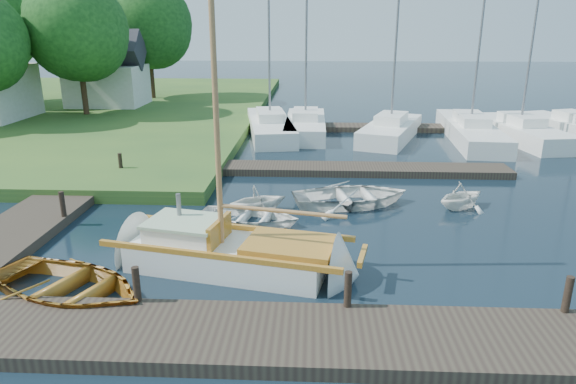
{
  "coord_description": "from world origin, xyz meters",
  "views": [
    {
      "loc": [
        0.71,
        -14.63,
        5.95
      ],
      "look_at": [
        0.0,
        0.0,
        1.2
      ],
      "focal_mm": 32.0,
      "sensor_mm": 36.0,
      "label": 1
    }
  ],
  "objects_px": {
    "mooring_post_5": "(120,163)",
    "marina_boat_2": "(391,128)",
    "house_c": "(107,76)",
    "tree_3": "(77,28)",
    "tender_c": "(351,193)",
    "marina_boat_0": "(270,125)",
    "mooring_post_1": "(136,284)",
    "mooring_post_3": "(568,294)",
    "tender_d": "(462,193)",
    "tree_7": "(148,23)",
    "dinghy": "(67,281)",
    "mooring_post_4": "(63,204)",
    "marina_boat_4": "(520,130)",
    "tender_a": "(249,214)",
    "marina_boat_3": "(470,129)",
    "marina_boat_1": "(305,124)",
    "sailboat": "(236,256)",
    "mooring_post_2": "(348,289)",
    "tender_b": "(258,197)"
  },
  "relations": [
    {
      "from": "mooring_post_5",
      "to": "marina_boat_2",
      "type": "height_order",
      "value": "marina_boat_2"
    },
    {
      "from": "house_c",
      "to": "tree_3",
      "type": "bearing_deg",
      "value": -89.97
    },
    {
      "from": "tender_c",
      "to": "marina_boat_0",
      "type": "distance_m",
      "value": 12.6
    },
    {
      "from": "mooring_post_1",
      "to": "tree_3",
      "type": "xyz_separation_m",
      "value": [
        -11.0,
        23.05,
        5.11
      ]
    },
    {
      "from": "mooring_post_3",
      "to": "marina_boat_2",
      "type": "bearing_deg",
      "value": 93.08
    },
    {
      "from": "tender_d",
      "to": "tree_7",
      "type": "height_order",
      "value": "tree_7"
    },
    {
      "from": "marina_boat_2",
      "to": "dinghy",
      "type": "bearing_deg",
      "value": 171.32
    },
    {
      "from": "mooring_post_4",
      "to": "marina_boat_4",
      "type": "relative_size",
      "value": 0.08
    },
    {
      "from": "tender_a",
      "to": "marina_boat_3",
      "type": "xyz_separation_m",
      "value": [
        10.6,
        13.23,
        0.23
      ]
    },
    {
      "from": "mooring_post_4",
      "to": "marina_boat_0",
      "type": "relative_size",
      "value": 0.07
    },
    {
      "from": "tree_7",
      "to": "marina_boat_1",
      "type": "bearing_deg",
      "value": -42.82
    },
    {
      "from": "marina_boat_4",
      "to": "sailboat",
      "type": "bearing_deg",
      "value": 131.8
    },
    {
      "from": "marina_boat_4",
      "to": "mooring_post_2",
      "type": "bearing_deg",
      "value": 141.39
    },
    {
      "from": "mooring_post_2",
      "to": "marina_boat_3",
      "type": "xyz_separation_m",
      "value": [
        7.86,
        18.62,
        -0.14
      ]
    },
    {
      "from": "house_c",
      "to": "tender_d",
      "type": "bearing_deg",
      "value": -44.89
    },
    {
      "from": "marina_boat_3",
      "to": "tree_3",
      "type": "height_order",
      "value": "marina_boat_3"
    },
    {
      "from": "mooring_post_4",
      "to": "tender_c",
      "type": "bearing_deg",
      "value": 14.65
    },
    {
      "from": "mooring_post_1",
      "to": "marina_boat_2",
      "type": "distance_m",
      "value": 20.14
    },
    {
      "from": "tender_a",
      "to": "marina_boat_1",
      "type": "distance_m",
      "value": 14.35
    },
    {
      "from": "mooring_post_2",
      "to": "tree_7",
      "type": "bearing_deg",
      "value": 113.5
    },
    {
      "from": "mooring_post_3",
      "to": "tender_d",
      "type": "relative_size",
      "value": 0.4
    },
    {
      "from": "marina_boat_0",
      "to": "tree_7",
      "type": "bearing_deg",
      "value": 31.98
    },
    {
      "from": "tender_a",
      "to": "tender_b",
      "type": "height_order",
      "value": "tender_b"
    },
    {
      "from": "dinghy",
      "to": "tender_b",
      "type": "bearing_deg",
      "value": -9.96
    },
    {
      "from": "house_c",
      "to": "tree_3",
      "type": "xyz_separation_m",
      "value": [
        0.0,
        -3.95,
        3.23
      ]
    },
    {
      "from": "mooring_post_1",
      "to": "house_c",
      "type": "height_order",
      "value": "house_c"
    },
    {
      "from": "mooring_post_3",
      "to": "marina_boat_2",
      "type": "xyz_separation_m",
      "value": [
        -0.99,
        18.49,
        -0.11
      ]
    },
    {
      "from": "mooring_post_4",
      "to": "tree_7",
      "type": "distance_m",
      "value": 27.09
    },
    {
      "from": "tender_b",
      "to": "mooring_post_2",
      "type": "bearing_deg",
      "value": 175.37
    },
    {
      "from": "mooring_post_1",
      "to": "marina_boat_1",
      "type": "height_order",
      "value": "marina_boat_1"
    },
    {
      "from": "tender_c",
      "to": "marina_boat_3",
      "type": "bearing_deg",
      "value": -45.9
    },
    {
      "from": "marina_boat_0",
      "to": "mooring_post_4",
      "type": "bearing_deg",
      "value": 150.5
    },
    {
      "from": "marina_boat_1",
      "to": "marina_boat_4",
      "type": "xyz_separation_m",
      "value": [
        11.69,
        -1.16,
        0.0
      ]
    },
    {
      "from": "mooring_post_1",
      "to": "tree_7",
      "type": "bearing_deg",
      "value": 106.16
    },
    {
      "from": "tender_d",
      "to": "marina_boat_2",
      "type": "xyz_separation_m",
      "value": [
        -0.83,
        11.24,
        0.07
      ]
    },
    {
      "from": "sailboat",
      "to": "marina_boat_3",
      "type": "distance_m",
      "value": 19.47
    },
    {
      "from": "tender_a",
      "to": "marina_boat_0",
      "type": "xyz_separation_m",
      "value": [
        -0.48,
        13.99,
        0.24
      ]
    },
    {
      "from": "mooring_post_2",
      "to": "dinghy",
      "type": "xyz_separation_m",
      "value": [
        -6.32,
        0.57,
        -0.28
      ]
    },
    {
      "from": "tender_b",
      "to": "tender_c",
      "type": "height_order",
      "value": "tender_b"
    },
    {
      "from": "sailboat",
      "to": "marina_boat_3",
      "type": "height_order",
      "value": "marina_boat_3"
    },
    {
      "from": "dinghy",
      "to": "marina_boat_3",
      "type": "relative_size",
      "value": 0.38
    },
    {
      "from": "tender_a",
      "to": "marina_boat_2",
      "type": "relative_size",
      "value": 0.25
    },
    {
      "from": "dinghy",
      "to": "tender_d",
      "type": "relative_size",
      "value": 2.06
    },
    {
      "from": "mooring_post_4",
      "to": "marina_boat_2",
      "type": "relative_size",
      "value": 0.06
    },
    {
      "from": "tree_3",
      "to": "tender_c",
      "type": "bearing_deg",
      "value": -44.24
    },
    {
      "from": "marina_boat_1",
      "to": "marina_boat_3",
      "type": "relative_size",
      "value": 0.9
    },
    {
      "from": "tender_d",
      "to": "house_c",
      "type": "xyz_separation_m",
      "value": [
        -19.84,
        19.76,
        2.06
      ]
    },
    {
      "from": "dinghy",
      "to": "marina_boat_1",
      "type": "distance_m",
      "value": 19.76
    },
    {
      "from": "mooring_post_5",
      "to": "marina_boat_4",
      "type": "relative_size",
      "value": 0.08
    },
    {
      "from": "dinghy",
      "to": "marina_boat_1",
      "type": "bearing_deg",
      "value": 7.35
    }
  ]
}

